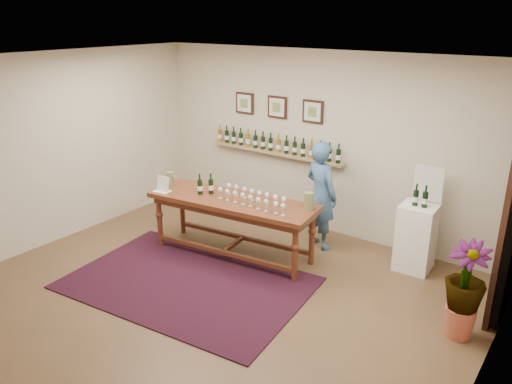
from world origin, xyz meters
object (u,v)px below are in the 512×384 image
Objects in this scene: display_pedestal at (416,238)px; person at (321,195)px; tasting_table at (232,207)px; potted_plant at (464,291)px.

person is at bearing -174.61° from display_pedestal.
display_pedestal is 1.44m from person.
person is (0.85, 0.99, 0.07)m from tasting_table.
display_pedestal is at bearing -154.84° from person.
tasting_table is 2.71× the size of display_pedestal.
tasting_table is 1.31m from person.
person is at bearing 155.03° from potted_plant.
display_pedestal is at bearing 19.55° from tasting_table.
tasting_table is 3.17m from potted_plant.
potted_plant is (0.92, -1.21, 0.10)m from display_pedestal.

